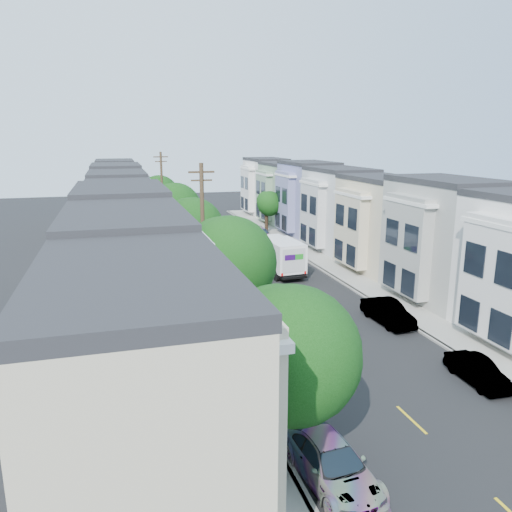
{
  "coord_description": "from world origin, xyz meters",
  "views": [
    {
      "loc": [
        -11.5,
        -28.38,
        11.62
      ],
      "look_at": [
        -0.62,
        9.81,
        2.2
      ],
      "focal_mm": 35.0,
      "sensor_mm": 36.0,
      "label": 1
    }
  ],
  "objects_px": {
    "utility_pole_far": "(162,197)",
    "fedex_truck": "(280,254)",
    "tree_c": "(191,230)",
    "tree_a": "(288,355)",
    "utility_pole_near": "(203,244)",
    "parked_right_c": "(284,248)",
    "lead_sedan": "(245,242)",
    "tree_far_r": "(269,204)",
    "parked_left_d": "(199,268)",
    "parked_left_a": "(331,463)",
    "parked_left_c": "(230,314)",
    "tree_d": "(174,209)",
    "tree_b": "(228,263)",
    "parked_left_b": "(266,368)",
    "tree_e": "(159,195)",
    "parked_right_b": "(388,312)",
    "parked_right_d": "(262,234)",
    "parked_right_a": "(477,371)"
  },
  "relations": [
    {
      "from": "utility_pole_far",
      "to": "fedex_truck",
      "type": "relative_size",
      "value": 1.55
    },
    {
      "from": "tree_c",
      "to": "tree_a",
      "type": "bearing_deg",
      "value": -90.0
    },
    {
      "from": "utility_pole_near",
      "to": "parked_right_c",
      "type": "distance_m",
      "value": 20.71
    },
    {
      "from": "tree_a",
      "to": "lead_sedan",
      "type": "xyz_separation_m",
      "value": [
        8.08,
        36.58,
        -3.99
      ]
    },
    {
      "from": "tree_far_r",
      "to": "parked_left_d",
      "type": "height_order",
      "value": "tree_far_r"
    },
    {
      "from": "tree_far_r",
      "to": "parked_left_a",
      "type": "xyz_separation_m",
      "value": [
        -11.79,
        -45.01,
        -2.93
      ]
    },
    {
      "from": "lead_sedan",
      "to": "parked_left_c",
      "type": "distance_m",
      "value": 22.73
    },
    {
      "from": "parked_left_c",
      "to": "lead_sedan",
      "type": "bearing_deg",
      "value": 73.4
    },
    {
      "from": "tree_d",
      "to": "lead_sedan",
      "type": "relative_size",
      "value": 1.66
    },
    {
      "from": "tree_b",
      "to": "fedex_truck",
      "type": "bearing_deg",
      "value": 63.43
    },
    {
      "from": "tree_b",
      "to": "parked_left_b",
      "type": "height_order",
      "value": "tree_b"
    },
    {
      "from": "tree_d",
      "to": "parked_left_a",
      "type": "relative_size",
      "value": 1.58
    },
    {
      "from": "tree_e",
      "to": "utility_pole_near",
      "type": "relative_size",
      "value": 0.73
    },
    {
      "from": "parked_right_b",
      "to": "parked_right_d",
      "type": "height_order",
      "value": "parked_right_b"
    },
    {
      "from": "tree_e",
      "to": "parked_right_d",
      "type": "distance_m",
      "value": 13.49
    },
    {
      "from": "tree_far_r",
      "to": "parked_left_c",
      "type": "xyz_separation_m",
      "value": [
        -11.79,
        -29.56,
        -2.93
      ]
    },
    {
      "from": "tree_far_r",
      "to": "lead_sedan",
      "type": "bearing_deg",
      "value": -123.14
    },
    {
      "from": "tree_a",
      "to": "utility_pole_far",
      "type": "bearing_deg",
      "value": 90.0
    },
    {
      "from": "utility_pole_far",
      "to": "parked_left_d",
      "type": "height_order",
      "value": "utility_pole_far"
    },
    {
      "from": "parked_right_d",
      "to": "lead_sedan",
      "type": "bearing_deg",
      "value": -130.01
    },
    {
      "from": "tree_far_r",
      "to": "parked_left_d",
      "type": "xyz_separation_m",
      "value": [
        -11.79,
        -17.72,
        -2.91
      ]
    },
    {
      "from": "parked_left_a",
      "to": "parked_right_a",
      "type": "distance_m",
      "value": 10.84
    },
    {
      "from": "utility_pole_near",
      "to": "parked_left_a",
      "type": "bearing_deg",
      "value": -85.18
    },
    {
      "from": "tree_d",
      "to": "parked_right_c",
      "type": "xyz_separation_m",
      "value": [
        11.2,
        1.98,
        -4.7
      ]
    },
    {
      "from": "tree_d",
      "to": "utility_pole_far",
      "type": "xyz_separation_m",
      "value": [
        0.0,
        11.15,
        -0.2
      ]
    },
    {
      "from": "tree_b",
      "to": "tree_c",
      "type": "xyz_separation_m",
      "value": [
        0.0,
        11.98,
        -0.43
      ]
    },
    {
      "from": "tree_e",
      "to": "parked_right_c",
      "type": "bearing_deg",
      "value": -51.57
    },
    {
      "from": "tree_c",
      "to": "parked_right_d",
      "type": "height_order",
      "value": "tree_c"
    },
    {
      "from": "fedex_truck",
      "to": "parked_right_b",
      "type": "relative_size",
      "value": 1.47
    },
    {
      "from": "lead_sedan",
      "to": "parked_right_d",
      "type": "distance_m",
      "value": 5.24
    },
    {
      "from": "parked_right_b",
      "to": "tree_d",
      "type": "bearing_deg",
      "value": 119.33
    },
    {
      "from": "parked_left_b",
      "to": "parked_right_b",
      "type": "distance_m",
      "value": 11.2
    },
    {
      "from": "fedex_truck",
      "to": "parked_right_a",
      "type": "height_order",
      "value": "fedex_truck"
    },
    {
      "from": "fedex_truck",
      "to": "parked_right_d",
      "type": "distance_m",
      "value": 15.31
    },
    {
      "from": "parked_left_a",
      "to": "parked_left_d",
      "type": "height_order",
      "value": "parked_left_d"
    },
    {
      "from": "utility_pole_near",
      "to": "tree_b",
      "type": "bearing_deg",
      "value": -90.02
    },
    {
      "from": "parked_right_b",
      "to": "parked_right_d",
      "type": "bearing_deg",
      "value": 88.1
    },
    {
      "from": "fedex_truck",
      "to": "parked_right_c",
      "type": "distance_m",
      "value": 7.69
    },
    {
      "from": "tree_e",
      "to": "tree_b",
      "type": "bearing_deg",
      "value": -90.0
    },
    {
      "from": "tree_d",
      "to": "utility_pole_near",
      "type": "relative_size",
      "value": 0.77
    },
    {
      "from": "tree_d",
      "to": "parked_left_d",
      "type": "height_order",
      "value": "tree_d"
    },
    {
      "from": "tree_c",
      "to": "tree_d",
      "type": "height_order",
      "value": "tree_d"
    },
    {
      "from": "tree_d",
      "to": "parked_right_b",
      "type": "relative_size",
      "value": 1.76
    },
    {
      "from": "lead_sedan",
      "to": "parked_right_c",
      "type": "relative_size",
      "value": 1.06
    },
    {
      "from": "parked_left_b",
      "to": "tree_far_r",
      "type": "bearing_deg",
      "value": 69.76
    },
    {
      "from": "tree_c",
      "to": "parked_left_b",
      "type": "bearing_deg",
      "value": -84.3
    },
    {
      "from": "parked_right_c",
      "to": "parked_right_a",
      "type": "bearing_deg",
      "value": -94.62
    },
    {
      "from": "lead_sedan",
      "to": "parked_right_a",
      "type": "distance_m",
      "value": 32.69
    },
    {
      "from": "parked_right_b",
      "to": "parked_right_c",
      "type": "xyz_separation_m",
      "value": [
        0.0,
        20.45,
        -0.08
      ]
    },
    {
      "from": "tree_a",
      "to": "parked_left_b",
      "type": "relative_size",
      "value": 1.55
    }
  ]
}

